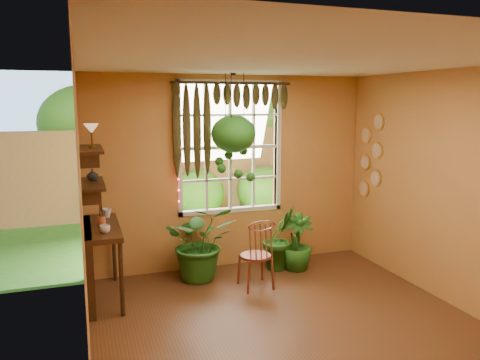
% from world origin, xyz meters
% --- Properties ---
extents(floor, '(4.50, 4.50, 0.00)m').
position_xyz_m(floor, '(0.00, 0.00, 0.00)').
color(floor, '#513017').
rests_on(floor, ground).
extents(ceiling, '(4.50, 4.50, 0.00)m').
position_xyz_m(ceiling, '(0.00, 0.00, 2.70)').
color(ceiling, white).
rests_on(ceiling, wall_back).
extents(wall_back, '(4.00, 0.00, 4.00)m').
position_xyz_m(wall_back, '(0.00, 2.25, 1.35)').
color(wall_back, '#BD8640').
rests_on(wall_back, floor).
extents(wall_left, '(0.00, 4.50, 4.50)m').
position_xyz_m(wall_left, '(-2.00, 0.00, 1.35)').
color(wall_left, '#BD8640').
rests_on(wall_left, floor).
extents(wall_right, '(0.00, 4.50, 4.50)m').
position_xyz_m(wall_right, '(2.00, 0.00, 1.35)').
color(wall_right, '#BD8640').
rests_on(wall_right, floor).
extents(window, '(1.52, 0.10, 1.86)m').
position_xyz_m(window, '(0.00, 2.28, 1.70)').
color(window, silver).
rests_on(window, wall_back).
extents(valance_vine, '(1.70, 0.12, 1.10)m').
position_xyz_m(valance_vine, '(-0.08, 2.16, 2.28)').
color(valance_vine, '#3E2310').
rests_on(valance_vine, window).
extents(string_lights, '(0.03, 0.03, 1.54)m').
position_xyz_m(string_lights, '(-0.76, 2.19, 1.75)').
color(string_lights, '#FF2633').
rests_on(string_lights, window).
extents(wall_plates, '(0.04, 0.32, 1.10)m').
position_xyz_m(wall_plates, '(1.98, 1.79, 1.55)').
color(wall_plates, beige).
rests_on(wall_plates, wall_right).
extents(counter_ledge, '(0.40, 1.20, 0.90)m').
position_xyz_m(counter_ledge, '(-1.91, 1.60, 0.55)').
color(counter_ledge, '#3E2310').
rests_on(counter_ledge, floor).
extents(shelf_lower, '(0.25, 0.90, 0.04)m').
position_xyz_m(shelf_lower, '(-1.88, 1.60, 1.40)').
color(shelf_lower, '#3E2310').
rests_on(shelf_lower, wall_left).
extents(shelf_upper, '(0.25, 0.90, 0.04)m').
position_xyz_m(shelf_upper, '(-1.88, 1.60, 1.80)').
color(shelf_upper, '#3E2310').
rests_on(shelf_upper, wall_left).
extents(backyard, '(14.00, 10.00, 12.00)m').
position_xyz_m(backyard, '(0.24, 6.87, 1.28)').
color(backyard, '#205618').
rests_on(backyard, ground).
extents(windsor_chair, '(0.41, 0.43, 1.04)m').
position_xyz_m(windsor_chair, '(0.04, 1.31, 0.30)').
color(windsor_chair, maroon).
rests_on(windsor_chair, floor).
extents(potted_plant_left, '(1.05, 0.96, 1.02)m').
position_xyz_m(potted_plant_left, '(-0.55, 1.84, 0.51)').
color(potted_plant_left, '#1D4312').
rests_on(potted_plant_left, floor).
extents(potted_plant_mid, '(0.59, 0.53, 0.90)m').
position_xyz_m(potted_plant_mid, '(0.59, 1.86, 0.45)').
color(potted_plant_mid, '#1D4312').
rests_on(potted_plant_mid, floor).
extents(potted_plant_right, '(0.53, 0.53, 0.79)m').
position_xyz_m(potted_plant_right, '(0.80, 1.75, 0.40)').
color(potted_plant_right, '#1D4312').
rests_on(potted_plant_right, floor).
extents(hanging_basket, '(0.59, 0.59, 1.44)m').
position_xyz_m(hanging_basket, '(-0.07, 1.89, 1.85)').
color(hanging_basket, black).
rests_on(hanging_basket, ceiling).
extents(cup_a, '(0.13, 0.13, 0.09)m').
position_xyz_m(cup_a, '(-1.78, 1.26, 0.95)').
color(cup_a, silver).
rests_on(cup_a, counter_ledge).
extents(cup_b, '(0.16, 0.16, 0.11)m').
position_xyz_m(cup_b, '(-1.72, 1.98, 0.96)').
color(cup_b, beige).
rests_on(cup_b, counter_ledge).
extents(brush_jar, '(0.10, 0.10, 0.35)m').
position_xyz_m(brush_jar, '(-1.80, 1.57, 1.04)').
color(brush_jar, brown).
rests_on(brush_jar, counter_ledge).
extents(shelf_vase, '(0.17, 0.17, 0.14)m').
position_xyz_m(shelf_vase, '(-1.87, 1.73, 1.49)').
color(shelf_vase, '#B2AD99').
rests_on(shelf_vase, shelf_lower).
extents(tiffany_lamp, '(0.16, 0.16, 0.27)m').
position_xyz_m(tiffany_lamp, '(-1.86, 1.54, 2.02)').
color(tiffany_lamp, brown).
rests_on(tiffany_lamp, shelf_upper).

